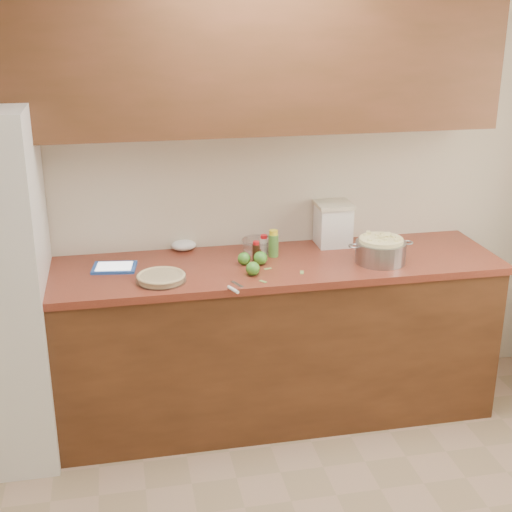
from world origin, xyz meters
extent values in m
plane|color=beige|center=(0.00, 1.80, 1.30)|extent=(3.60, 0.00, 3.60)
cube|color=#5B3219|center=(0.00, 1.48, 0.44)|extent=(2.60, 0.65, 0.88)
cube|color=brown|center=(0.00, 1.48, 0.90)|extent=(2.64, 0.68, 0.04)
cube|color=#592E1B|center=(0.00, 1.63, 1.95)|extent=(2.60, 0.34, 0.70)
cylinder|color=silver|center=(-0.53, 1.31, 0.94)|extent=(0.25, 0.25, 0.03)
cylinder|color=#CCB381|center=(-0.53, 1.31, 0.94)|extent=(0.23, 0.23, 0.03)
torus|color=#CCB381|center=(-0.53, 1.31, 0.95)|extent=(0.24, 0.24, 0.02)
cylinder|color=gray|center=(0.65, 1.36, 0.98)|extent=(0.27, 0.27, 0.12)
torus|color=gray|center=(0.50, 1.36, 1.02)|extent=(0.06, 0.06, 0.01)
torus|color=gray|center=(0.80, 1.36, 1.02)|extent=(0.06, 0.06, 0.01)
cylinder|color=#EFEBA1|center=(0.65, 1.36, 0.99)|extent=(0.23, 0.23, 0.12)
cube|color=white|center=(0.49, 1.70, 1.03)|extent=(0.19, 0.19, 0.23)
cube|color=beige|center=(0.49, 1.70, 1.16)|extent=(0.20, 0.20, 0.02)
cube|color=#224EA7|center=(-0.76, 1.54, 0.93)|extent=(0.24, 0.20, 0.01)
cube|color=white|center=(-0.76, 1.54, 0.94)|extent=(0.20, 0.16, 0.00)
cube|color=gray|center=(-0.16, 1.20, 0.92)|extent=(0.05, 0.09, 0.00)
cylinder|color=white|center=(-0.20, 1.12, 0.93)|extent=(0.05, 0.08, 0.02)
cylinder|color=#4C8C38|center=(0.11, 1.56, 0.98)|extent=(0.06, 0.06, 0.12)
cylinder|color=yellow|center=(0.11, 1.56, 1.06)|extent=(0.05, 0.05, 0.03)
cylinder|color=beige|center=(0.06, 1.62, 0.96)|extent=(0.04, 0.04, 0.09)
cylinder|color=red|center=(0.06, 1.62, 1.02)|extent=(0.04, 0.04, 0.02)
cylinder|color=black|center=(0.00, 1.52, 0.97)|extent=(0.04, 0.04, 0.09)
cylinder|color=red|center=(0.00, 1.52, 1.02)|extent=(0.03, 0.03, 0.02)
cylinder|color=silver|center=(0.04, 1.67, 0.95)|extent=(0.18, 0.18, 0.07)
torus|color=silver|center=(0.04, 1.67, 0.98)|extent=(0.19, 0.19, 0.01)
ellipsoid|color=white|center=(-0.37, 1.77, 0.95)|extent=(0.16, 0.14, 0.06)
sphere|color=#418D29|center=(-0.08, 1.47, 0.95)|extent=(0.07, 0.07, 0.07)
cylinder|color=#3F2D19|center=(-0.08, 1.47, 0.99)|extent=(0.01, 0.01, 0.01)
sphere|color=#418D29|center=(0.01, 1.45, 0.96)|extent=(0.07, 0.07, 0.07)
cylinder|color=#3F2D19|center=(0.01, 1.45, 1.00)|extent=(0.01, 0.01, 0.01)
sphere|color=#418D29|center=(-0.06, 1.31, 0.96)|extent=(0.07, 0.07, 0.07)
cylinder|color=#3F2D19|center=(-0.06, 1.31, 1.00)|extent=(0.01, 0.01, 0.01)
cube|color=#83A751|center=(0.20, 1.29, 0.92)|extent=(0.03, 0.05, 0.00)
cube|color=#83A751|center=(0.03, 1.38, 0.92)|extent=(0.04, 0.02, 0.00)
cube|color=#83A751|center=(-0.03, 1.21, 0.92)|extent=(0.04, 0.04, 0.00)
camera|label=1|loc=(-0.72, -2.03, 2.25)|focal=50.00mm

